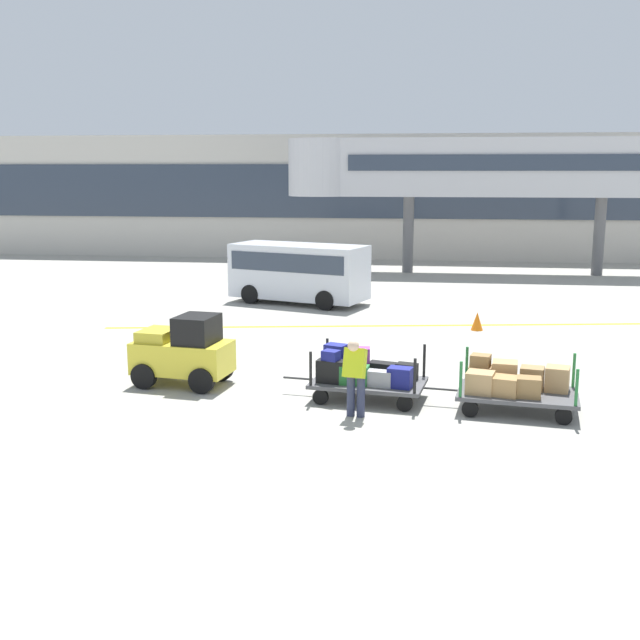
% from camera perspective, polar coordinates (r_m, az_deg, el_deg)
% --- Properties ---
extents(ground_plane, '(120.00, 120.00, 0.00)m').
position_cam_1_polar(ground_plane, '(16.79, 2.81, -5.19)').
color(ground_plane, '#9E9B91').
extents(apron_lead_line, '(16.75, 3.04, 0.01)m').
position_cam_1_polar(apron_lead_line, '(23.65, 4.79, -0.43)').
color(apron_lead_line, yellow).
rests_on(apron_lead_line, ground_plane).
extents(terminal_building, '(49.81, 2.51, 6.55)m').
position_cam_1_polar(terminal_building, '(42.09, 5.74, 9.06)').
color(terminal_building, '#BCB7AD').
rests_on(terminal_building, ground_plane).
extents(jet_bridge, '(17.66, 3.00, 6.12)m').
position_cam_1_polar(jet_bridge, '(36.12, 10.81, 10.97)').
color(jet_bridge, '#B7B7BC').
rests_on(jet_bridge, ground_plane).
extents(baggage_tug, '(2.24, 1.49, 1.58)m').
position_cam_1_polar(baggage_tug, '(17.24, -10.06, -2.33)').
color(baggage_tug, gold).
rests_on(baggage_tug, ground_plane).
extents(baggage_cart_lead, '(3.07, 1.72, 1.10)m').
position_cam_1_polar(baggage_cart_lead, '(15.97, 3.29, -4.03)').
color(baggage_cart_lead, '#4C4C4F').
rests_on(baggage_cart_lead, ground_plane).
extents(baggage_cart_middle, '(3.07, 1.72, 1.10)m').
position_cam_1_polar(baggage_cart_middle, '(15.70, 14.08, -4.61)').
color(baggage_cart_middle, '#4C4C4F').
rests_on(baggage_cart_middle, ground_plane).
extents(baggage_handler, '(0.47, 0.48, 1.56)m').
position_cam_1_polar(baggage_handler, '(14.73, 2.61, -4.01)').
color(baggage_handler, '#2D334C').
rests_on(baggage_handler, ground_plane).
extents(shuttle_van, '(5.16, 3.37, 2.10)m').
position_cam_1_polar(shuttle_van, '(27.49, -1.58, 3.81)').
color(shuttle_van, silver).
rests_on(shuttle_van, ground_plane).
extents(safety_cone_near, '(0.36, 0.36, 0.55)m').
position_cam_1_polar(safety_cone_near, '(23.36, 11.56, -0.08)').
color(safety_cone_near, orange).
rests_on(safety_cone_near, ground_plane).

